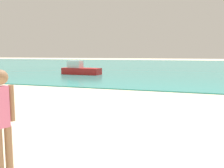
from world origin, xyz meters
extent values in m
cube|color=teal|center=(0.00, 43.87, 0.03)|extent=(160.00, 60.00, 0.06)
cylinder|color=#936B4C|center=(-0.89, 4.21, 0.42)|extent=(0.11, 0.11, 0.84)
cube|color=pink|center=(-0.92, 4.14, 1.15)|extent=(0.18, 0.22, 0.63)
sphere|color=#936B4C|center=(-0.92, 4.14, 1.60)|extent=(0.23, 0.23, 0.23)
cylinder|color=#936B4C|center=(-0.86, 4.29, 1.19)|extent=(0.08, 0.08, 0.56)
cube|color=red|center=(-8.05, 21.71, 0.35)|extent=(3.71, 1.45, 0.58)
cube|color=silver|center=(-8.70, 21.76, 0.97)|extent=(1.37, 0.91, 0.65)
camera|label=1|loc=(1.79, 1.25, 1.94)|focal=39.62mm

